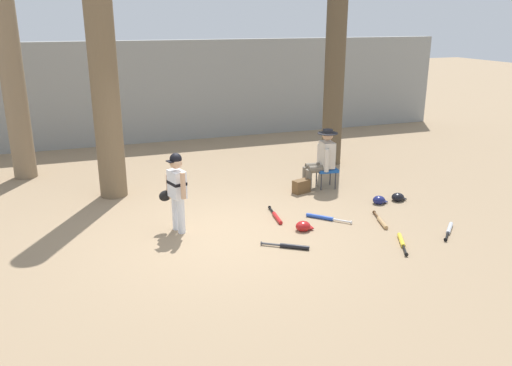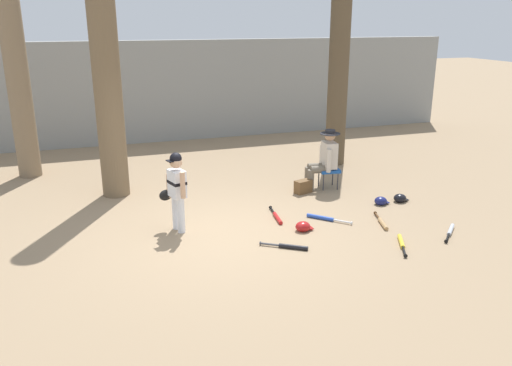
# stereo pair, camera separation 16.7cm
# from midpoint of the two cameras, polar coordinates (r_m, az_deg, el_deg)

# --- Properties ---
(ground_plane) EXTENTS (60.00, 60.00, 0.00)m
(ground_plane) POSITION_cam_midpoint_polar(r_m,az_deg,el_deg) (8.30, -4.59, -5.77)
(ground_plane) COLOR #937A5B
(concrete_back_wall) EXTENTS (18.00, 0.36, 2.73)m
(concrete_back_wall) POSITION_cam_midpoint_polar(r_m,az_deg,el_deg) (14.59, -12.17, 9.74)
(concrete_back_wall) COLOR gray
(concrete_back_wall) RESTS_ON ground
(tree_near_player) EXTENTS (0.72, 0.72, 5.05)m
(tree_near_player) POSITION_cam_midpoint_polar(r_m,az_deg,el_deg) (10.01, -16.81, 10.57)
(tree_near_player) COLOR brown
(tree_near_player) RESTS_ON ground
(tree_behind_spectator) EXTENTS (0.69, 0.69, 4.38)m
(tree_behind_spectator) POSITION_cam_midpoint_polar(r_m,az_deg,el_deg) (12.11, 8.18, 10.69)
(tree_behind_spectator) COLOR brown
(tree_behind_spectator) RESTS_ON ground
(young_ballplayer) EXTENTS (0.43, 0.57, 1.31)m
(young_ballplayer) POSITION_cam_midpoint_polar(r_m,az_deg,el_deg) (8.29, -9.35, -0.47)
(young_ballplayer) COLOR white
(young_ballplayer) RESTS_ON ground
(folding_stool) EXTENTS (0.45, 0.45, 0.41)m
(folding_stool) POSITION_cam_midpoint_polar(r_m,az_deg,el_deg) (10.53, 7.28, 1.41)
(folding_stool) COLOR #194C9E
(folding_stool) RESTS_ON ground
(seated_spectator) EXTENTS (0.67, 0.54, 1.20)m
(seated_spectator) POSITION_cam_midpoint_polar(r_m,az_deg,el_deg) (10.43, 6.83, 2.84)
(seated_spectator) COLOR #6B6051
(seated_spectator) RESTS_ON ground
(handbag_beside_stool) EXTENTS (0.38, 0.27, 0.26)m
(handbag_beside_stool) POSITION_cam_midpoint_polar(r_m,az_deg,el_deg) (10.23, 4.54, -0.37)
(handbag_beside_stool) COLOR brown
(handbag_beside_stool) RESTS_ON ground
(tree_far_left) EXTENTS (0.79, 0.79, 5.53)m
(tree_far_left) POSITION_cam_midpoint_polar(r_m,az_deg,el_deg) (11.92, -25.75, 11.48)
(tree_far_left) COLOR #7F6B51
(tree_far_left) RESTS_ON ground
(bat_blue_youth) EXTENTS (0.60, 0.62, 0.07)m
(bat_blue_youth) POSITION_cam_midpoint_polar(r_m,az_deg,el_deg) (8.96, 6.88, -3.79)
(bat_blue_youth) COLOR #2347AD
(bat_blue_youth) RESTS_ON ground
(bat_black_composite) EXTENTS (0.65, 0.46, 0.07)m
(bat_black_composite) POSITION_cam_midpoint_polar(r_m,az_deg,el_deg) (7.83, 3.23, -6.96)
(bat_black_composite) COLOR black
(bat_black_composite) RESTS_ON ground
(bat_wood_tan) EXTENTS (0.27, 0.72, 0.07)m
(bat_wood_tan) POSITION_cam_midpoint_polar(r_m,az_deg,el_deg) (8.95, 13.11, -4.16)
(bat_wood_tan) COLOR tan
(bat_wood_tan) RESTS_ON ground
(bat_red_barrel) EXTENTS (0.16, 0.78, 0.07)m
(bat_red_barrel) POSITION_cam_midpoint_polar(r_m,az_deg,el_deg) (8.93, 1.72, -3.73)
(bat_red_barrel) COLOR red
(bat_red_barrel) RESTS_ON ground
(bat_yellow_trainer) EXTENTS (0.39, 0.69, 0.07)m
(bat_yellow_trainer) POSITION_cam_midpoint_polar(r_m,az_deg,el_deg) (8.25, 15.19, -6.26)
(bat_yellow_trainer) COLOR yellow
(bat_yellow_trainer) RESTS_ON ground
(bat_aluminum_silver) EXTENTS (0.57, 0.55, 0.07)m
(bat_aluminum_silver) POSITION_cam_midpoint_polar(r_m,az_deg,el_deg) (8.94, 19.98, -4.84)
(bat_aluminum_silver) COLOR #B7BCC6
(bat_aluminum_silver) RESTS_ON ground
(batting_helmet_black) EXTENTS (0.28, 0.22, 0.16)m
(batting_helmet_black) POSITION_cam_midpoint_polar(r_m,az_deg,el_deg) (10.10, 14.90, -1.52)
(batting_helmet_black) COLOR black
(batting_helmet_black) RESTS_ON ground
(batting_helmet_red) EXTENTS (0.29, 0.22, 0.17)m
(batting_helmet_red) POSITION_cam_midpoint_polar(r_m,az_deg,el_deg) (8.46, 4.65, -4.77)
(batting_helmet_red) COLOR #A81919
(batting_helmet_red) RESTS_ON ground
(batting_helmet_navy) EXTENTS (0.28, 0.21, 0.16)m
(batting_helmet_navy) POSITION_cam_midpoint_polar(r_m,az_deg,el_deg) (9.86, 12.92, -1.85)
(batting_helmet_navy) COLOR navy
(batting_helmet_navy) RESTS_ON ground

